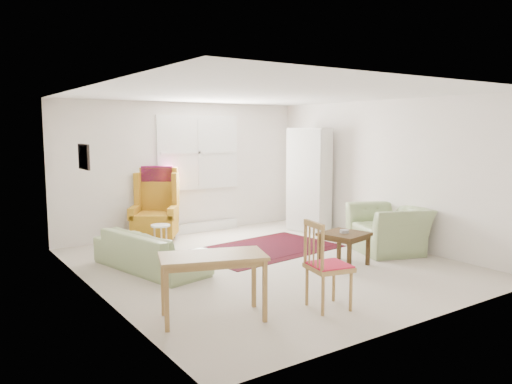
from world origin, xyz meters
TOP-DOWN VIEW (x-y plane):
  - room at (0.02, 0.21)m, footprint 5.04×5.54m
  - rug at (0.50, 0.78)m, footprint 2.57×1.82m
  - sofa at (-1.54, 0.71)m, footprint 1.14×2.01m
  - armchair at (2.10, -0.48)m, footprint 1.34×1.43m
  - wingback_chair at (-0.79, 2.35)m, footprint 1.09×1.11m
  - coffee_table at (0.89, -0.70)m, footprint 0.72×0.72m
  - stool at (-0.95, 1.73)m, footprint 0.38×0.38m
  - cabinet at (2.10, 1.54)m, footprint 0.63×0.89m
  - desk at (-1.73, -1.44)m, footprint 1.22×0.88m
  - desk_chair at (-0.51, -1.90)m, footprint 0.51×0.51m

SIDE VIEW (x-z plane):
  - rug at x=0.50m, z-range 0.00..0.02m
  - stool at x=-0.95m, z-range 0.00..0.43m
  - coffee_table at x=0.89m, z-range 0.00..0.49m
  - desk at x=-1.73m, z-range 0.00..0.69m
  - sofa at x=-1.54m, z-range 0.00..0.76m
  - armchair at x=2.10m, z-range 0.00..0.91m
  - desk_chair at x=-0.51m, z-range 0.00..1.00m
  - wingback_chair at x=-0.79m, z-range 0.00..1.34m
  - cabinet at x=2.10m, z-range 0.00..2.02m
  - room at x=0.02m, z-range 0.00..2.51m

